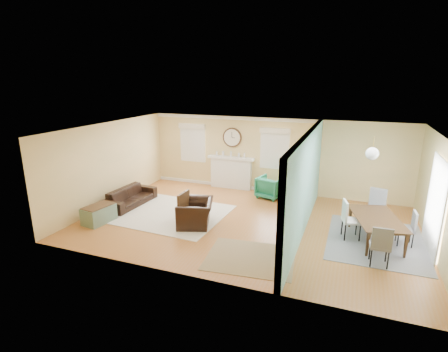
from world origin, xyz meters
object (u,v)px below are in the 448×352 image
Objects in this scene: sofa at (131,197)px; eames_chair at (195,213)px; green_chair at (270,187)px; credenza at (298,195)px; dining_table at (377,229)px.

sofa is 1.76× the size of eames_chair.
green_chair is (3.95, 2.28, 0.08)m from sofa.
dining_table is at bearing -37.39° from credenza.
sofa is 7.18m from dining_table.
eames_chair is 4.64m from dining_table.
green_chair reaches higher than sofa.
sofa is at bearing 44.71° from green_chair.
credenza is (4.98, 1.67, 0.12)m from sofa.
eames_chair is 0.60× the size of dining_table.
sofa is 2.67m from eames_chair.
green_chair reaches higher than eames_chair.
credenza reaches higher than dining_table.
eames_chair reaches higher than sofa.
sofa is 1.32× the size of credenza.
green_chair is (1.37, 2.96, 0.01)m from eames_chair.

